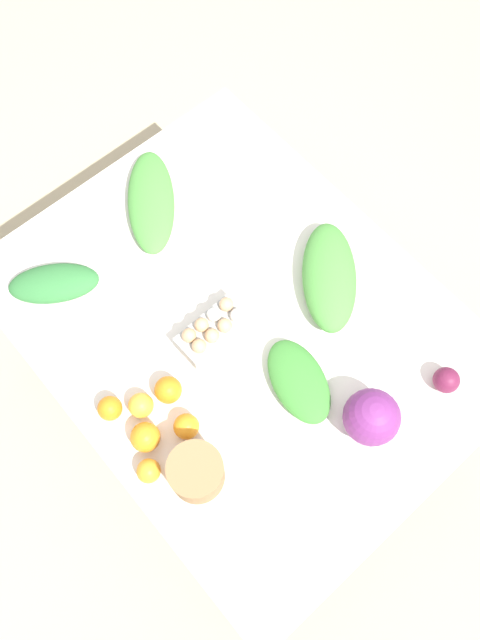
% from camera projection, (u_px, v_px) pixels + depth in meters
% --- Properties ---
extents(ground_plane, '(8.00, 8.00, 0.00)m').
position_uv_depth(ground_plane, '(240.00, 391.00, 2.55)').
color(ground_plane, '#C6B289').
extents(dining_table, '(1.42, 1.10, 0.75)m').
position_uv_depth(dining_table, '(240.00, 333.00, 1.94)').
color(dining_table, silver).
rests_on(dining_table, ground_plane).
extents(cabbage_purple, '(0.16, 0.16, 0.16)m').
position_uv_depth(cabbage_purple, '(372.00, 417.00, 1.67)').
color(cabbage_purple, '#7A2D75').
rests_on(cabbage_purple, dining_table).
extents(egg_carton, '(0.11, 0.23, 0.09)m').
position_uv_depth(egg_carton, '(213.00, 329.00, 1.81)').
color(egg_carton, '#A8A8A3').
rests_on(egg_carton, dining_table).
extents(paper_bag, '(0.15, 0.15, 0.14)m').
position_uv_depth(paper_bag, '(196.00, 473.00, 1.63)').
color(paper_bag, '#997047').
rests_on(paper_bag, dining_table).
extents(greens_bunch_dandelion, '(0.30, 0.22, 0.06)m').
position_uv_depth(greens_bunch_dandelion, '(298.00, 382.00, 1.76)').
color(greens_bunch_dandelion, '#3D8433').
rests_on(greens_bunch_dandelion, dining_table).
extents(greens_bunch_scallion, '(0.40, 0.34, 0.06)m').
position_uv_depth(greens_bunch_scallion, '(151.00, 201.00, 1.98)').
color(greens_bunch_scallion, '#4C933D').
rests_on(greens_bunch_scallion, dining_table).
extents(greens_bunch_chard, '(0.38, 0.36, 0.09)m').
position_uv_depth(greens_bunch_chard, '(329.00, 276.00, 1.87)').
color(greens_bunch_chard, '#4C933D').
rests_on(greens_bunch_chard, dining_table).
extents(greens_bunch_beet_tops, '(0.26, 0.30, 0.07)m').
position_uv_depth(greens_bunch_beet_tops, '(54.00, 283.00, 1.87)').
color(greens_bunch_beet_tops, '#337538').
rests_on(greens_bunch_beet_tops, dining_table).
extents(beet_root, '(0.08, 0.08, 0.08)m').
position_uv_depth(beet_root, '(446.00, 380.00, 1.75)').
color(beet_root, maroon).
rests_on(beet_root, dining_table).
extents(orange_0, '(0.08, 0.08, 0.08)m').
position_uv_depth(orange_0, '(145.00, 437.00, 1.69)').
color(orange_0, orange).
rests_on(orange_0, dining_table).
extents(orange_1, '(0.07, 0.07, 0.07)m').
position_uv_depth(orange_1, '(186.00, 426.00, 1.70)').
color(orange_1, orange).
rests_on(orange_1, dining_table).
extents(orange_2, '(0.07, 0.07, 0.07)m').
position_uv_depth(orange_2, '(141.00, 405.00, 1.73)').
color(orange_2, '#F9A833').
rests_on(orange_2, dining_table).
extents(orange_3, '(0.08, 0.08, 0.08)m').
position_uv_depth(orange_3, '(168.00, 390.00, 1.74)').
color(orange_3, orange).
rests_on(orange_3, dining_table).
extents(orange_4, '(0.07, 0.07, 0.07)m').
position_uv_depth(orange_4, '(110.00, 408.00, 1.73)').
color(orange_4, orange).
rests_on(orange_4, dining_table).
extents(orange_5, '(0.07, 0.07, 0.07)m').
position_uv_depth(orange_5, '(149.00, 471.00, 1.66)').
color(orange_5, orange).
rests_on(orange_5, dining_table).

